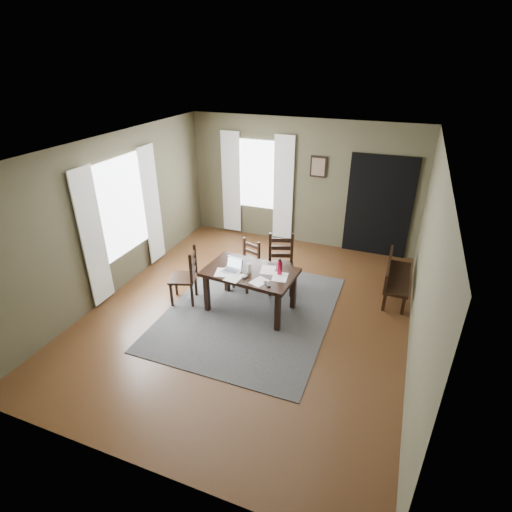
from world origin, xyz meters
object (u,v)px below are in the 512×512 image
at_px(chair_back_right, 281,265).
at_px(dining_table, 250,276).
at_px(chair_end, 186,276).
at_px(water_bottle, 280,267).
at_px(bench, 394,275).
at_px(chair_back_left, 247,265).
at_px(laptop, 233,267).

bearing_deg(chair_back_right, dining_table, -127.77).
distance_m(chair_end, water_bottle, 1.64).
relative_size(chair_end, chair_back_right, 0.96).
distance_m(chair_back_right, bench, 1.97).
xyz_separation_m(chair_end, bench, (3.28, 1.45, -0.07)).
bearing_deg(bench, chair_end, 113.83).
bearing_deg(dining_table, chair_end, -167.52).
relative_size(chair_back_left, water_bottle, 3.34).
relative_size(dining_table, chair_back_left, 1.71).
xyz_separation_m(bench, water_bottle, (-1.70, -1.22, 0.44)).
bearing_deg(chair_end, chair_back_left, 118.10).
xyz_separation_m(chair_back_right, laptop, (-0.53, -0.86, 0.28)).
bearing_deg(water_bottle, chair_end, -171.78).
height_order(dining_table, bench, dining_table).
distance_m(chair_end, chair_back_right, 1.66).
relative_size(chair_back_right, bench, 0.84).
relative_size(dining_table, bench, 1.23).
height_order(chair_end, bench, chair_end).
relative_size(dining_table, laptop, 4.67).
xyz_separation_m(chair_back_right, bench, (1.90, 0.51, -0.09)).
bearing_deg(laptop, chair_back_left, 103.69).
distance_m(chair_back_left, water_bottle, 1.07).
relative_size(dining_table, chair_back_right, 1.47).
distance_m(dining_table, chair_end, 1.13).
bearing_deg(chair_end, laptop, 76.96).
relative_size(laptop, water_bottle, 1.22).
bearing_deg(chair_back_left, bench, 30.99).
height_order(chair_back_right, bench, chair_back_right).
relative_size(chair_back_right, water_bottle, 3.89).
bearing_deg(laptop, water_bottle, 20.93).
height_order(bench, water_bottle, water_bottle).
distance_m(chair_back_right, laptop, 1.05).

